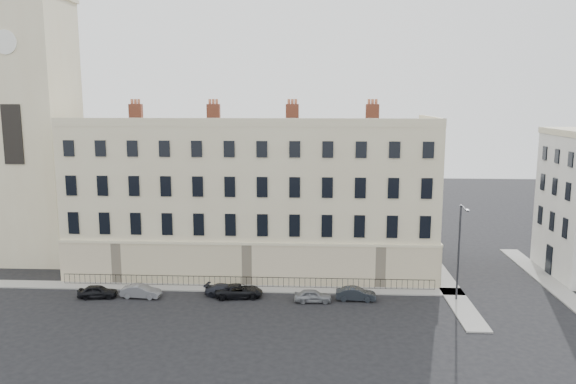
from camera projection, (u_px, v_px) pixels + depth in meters
The scene contains 14 objects.
ground at pixel (309, 310), 47.11m from camera, with size 160.00×160.00×0.00m, color black.
terrace at pixel (254, 197), 57.97m from camera, with size 36.22×12.22×17.00m.
church_tower at pixel (29, 88), 59.39m from camera, with size 8.00×8.13×44.00m.
pavement_terrace at pixel (204, 288), 52.55m from camera, with size 48.00×2.00×0.12m, color gray.
pavement_east_return at pixel (445, 281), 54.29m from camera, with size 2.00×24.00×0.12m, color gray.
pavement_adjacent at pixel (542, 277), 55.74m from camera, with size 2.00×20.00×0.12m, color gray.
railings at pixel (246, 282), 52.65m from camera, with size 35.00×0.04×0.96m.
car_a at pixel (98, 292), 49.93m from camera, with size 1.37×3.41×1.16m, color black.
car_b at pixel (141, 291), 49.99m from camera, with size 1.23×3.52×1.16m, color slate.
car_c at pixel (226, 291), 50.26m from camera, with size 1.54×3.78×1.10m, color black.
car_d at pixel (239, 291), 50.07m from camera, with size 1.95×4.23×1.17m, color black.
car_e at pixel (313, 296), 48.91m from camera, with size 1.32×3.28×1.12m, color gray.
car_f at pixel (356, 294), 49.32m from camera, with size 1.23×3.52×1.16m, color #1F242A.
streetlamp at pixel (459, 249), 48.49m from camera, with size 0.37×1.85×8.54m.
Camera 1 is at (0.61, -44.85, 17.59)m, focal length 35.00 mm.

